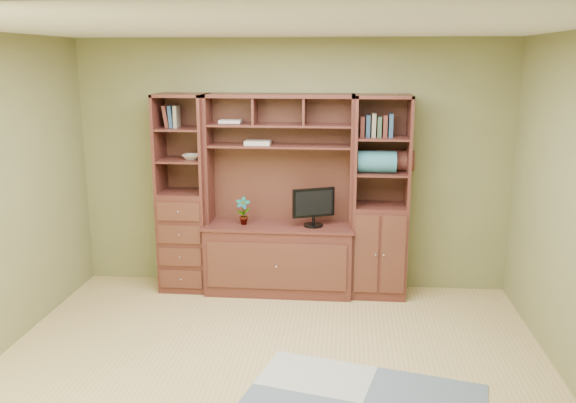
# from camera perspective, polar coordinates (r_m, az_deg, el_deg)

# --- Properties ---
(room) EXTENTS (4.60, 4.10, 2.64)m
(room) POSITION_cam_1_polar(r_m,az_deg,el_deg) (4.44, -1.93, -1.00)
(room) COLOR tan
(room) RESTS_ON ground
(center_hutch) EXTENTS (1.54, 0.53, 2.05)m
(center_hutch) POSITION_cam_1_polar(r_m,az_deg,el_deg) (6.19, -0.86, 0.48)
(center_hutch) COLOR #4C211A
(center_hutch) RESTS_ON ground
(left_tower) EXTENTS (0.50, 0.45, 2.05)m
(left_tower) POSITION_cam_1_polar(r_m,az_deg,el_deg) (6.41, -9.74, 0.74)
(left_tower) COLOR #4C211A
(left_tower) RESTS_ON ground
(right_tower) EXTENTS (0.55, 0.45, 2.05)m
(right_tower) POSITION_cam_1_polar(r_m,az_deg,el_deg) (6.20, 8.64, 0.36)
(right_tower) COLOR #4C211A
(right_tower) RESTS_ON ground
(monitor) EXTENTS (0.49, 0.36, 0.54)m
(monitor) POSITION_cam_1_polar(r_m,az_deg,el_deg) (6.13, 2.41, 0.12)
(monitor) COLOR black
(monitor) RESTS_ON center_hutch
(orchid) EXTENTS (0.15, 0.10, 0.29)m
(orchid) POSITION_cam_1_polar(r_m,az_deg,el_deg) (6.24, -4.23, -0.88)
(orchid) COLOR #9E6035
(orchid) RESTS_ON center_hutch
(magazines) EXTENTS (0.26, 0.19, 0.04)m
(magazines) POSITION_cam_1_polar(r_m,az_deg,el_deg) (6.21, -2.84, 5.53)
(magazines) COLOR beige
(magazines) RESTS_ON center_hutch
(bowl) EXTENTS (0.19, 0.19, 0.05)m
(bowl) POSITION_cam_1_polar(r_m,az_deg,el_deg) (6.32, -8.99, 4.17)
(bowl) COLOR white
(bowl) RESTS_ON left_tower
(blanket_teal) EXTENTS (0.37, 0.22, 0.22)m
(blanket_teal) POSITION_cam_1_polar(r_m,az_deg,el_deg) (6.08, 8.31, 3.70)
(blanket_teal) COLOR #306F7E
(blanket_teal) RESTS_ON right_tower
(blanket_red) EXTENTS (0.37, 0.21, 0.21)m
(blanket_red) POSITION_cam_1_polar(r_m,az_deg,el_deg) (6.22, 9.99, 3.80)
(blanket_red) COLOR brown
(blanket_red) RESTS_ON right_tower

